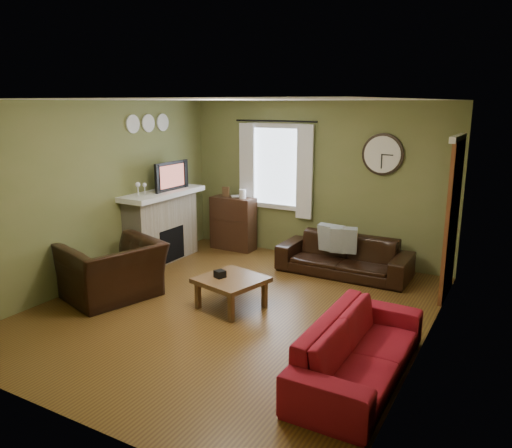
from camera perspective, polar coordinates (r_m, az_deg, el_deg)
The scene contains 31 objects.
floor at distance 6.47m, azimuth -2.54°, elevation -9.72°, with size 4.60×5.20×0.00m, color brown.
ceiling at distance 5.93m, azimuth -2.82°, elevation 13.99°, with size 4.60×5.20×0.00m, color white.
wall_left at distance 7.52m, azimuth -17.75°, elevation 3.35°, with size 0.00×5.20×2.60m, color olive.
wall_right at distance 5.26m, azimuth 19.14°, elevation -1.04°, with size 0.00×5.20×2.60m, color olive.
wall_back at distance 8.35m, azimuth 6.83°, elevation 4.88°, with size 4.60×0.00×2.60m, color olive.
wall_front at distance 4.17m, azimuth -21.97°, elevation -5.05°, with size 4.60×0.00×2.60m, color olive.
fireplace at distance 8.35m, azimuth -10.71°, elevation -0.51°, with size 0.40×1.40×1.10m, color #BEAD8C.
firebox at distance 8.30m, azimuth -9.62°, elevation -2.34°, with size 0.04×0.60×0.55m, color black.
mantel at distance 8.21m, azimuth -10.73°, elevation 3.46°, with size 0.58×1.60×0.08m, color white.
tv at distance 8.28m, azimuth -10.02°, elevation 5.07°, with size 0.60×0.08×0.35m, color black.
tv_screen at distance 8.22m, azimuth -9.60°, elevation 5.42°, with size 0.02×0.62×0.36m, color #994C3F.
medallion_left at distance 7.97m, azimuth -13.91°, elevation 11.03°, with size 0.28×0.28×0.03m, color white.
medallion_mid at distance 8.23m, azimuth -12.22°, elevation 11.20°, with size 0.28×0.28×0.03m, color white.
medallion_right at distance 8.49m, azimuth -10.64°, elevation 11.34°, with size 0.28×0.28×0.03m, color white.
window_pane at distance 8.59m, azimuth 2.48°, elevation 6.56°, with size 1.00×0.02×1.30m, color silver, non-canonical shape.
curtain_rod at distance 8.44m, azimuth 2.22°, elevation 11.68°, with size 0.03×0.03×1.50m, color black.
curtain_left at distance 8.77m, azimuth -1.05°, elevation 6.39°, with size 0.28×0.04×1.55m, color white.
curtain_right at distance 8.28m, azimuth 5.57°, elevation 5.88°, with size 0.28×0.04×1.55m, color white.
wall_clock at distance 7.89m, azimuth 14.25°, elevation 7.71°, with size 0.64×0.06×0.64m, color white, non-canonical shape.
door at distance 7.10m, azimuth 21.50°, elevation 0.39°, with size 0.05×0.90×2.10m, color brown.
bookshelf at distance 8.91m, azimuth -2.62°, elevation 0.08°, with size 0.79×0.34×0.94m, color #341E12, non-canonical shape.
book at distance 8.84m, azimuth -2.84°, elevation 3.23°, with size 0.17×0.22×0.02m, color brown.
sofa_brown at distance 7.74m, azimuth 10.01°, elevation -3.62°, with size 1.99×0.78×0.58m, color black.
pillow_left at distance 7.64m, azimuth 9.97°, elevation -1.82°, with size 0.40×0.12×0.40m, color gray.
pillow_right at distance 7.73m, azimuth 8.68°, elevation -1.59°, with size 0.42×0.13×0.42m, color gray.
sofa_red at distance 4.99m, azimuth 11.76°, elevation -13.81°, with size 1.99×0.78×0.58m, color maroon.
armchair at distance 6.95m, azimuth -16.05°, elevation -5.16°, with size 1.18×1.03×0.77m, color black.
coffee_table at distance 6.45m, azimuth -2.84°, elevation -7.85°, with size 0.75×0.75×0.40m, color brown, non-canonical shape.
tissue_box at distance 6.40m, azimuth -4.14°, elevation -6.12°, with size 0.12×0.12×0.09m, color black.
wine_glass_a at distance 7.76m, azimuth -13.33°, elevation 3.85°, with size 0.08×0.08×0.22m, color white, non-canonical shape.
wine_glass_b at distance 7.87m, azimuth -12.60°, elevation 3.91°, with size 0.07×0.07×0.19m, color white, non-canonical shape.
Camera 1 is at (3.15, -5.03, 2.57)m, focal length 35.00 mm.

